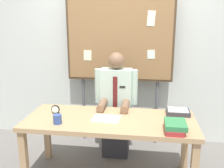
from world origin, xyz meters
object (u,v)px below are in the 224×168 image
Objects in this scene: book_stack at (175,126)px; bulletin_board at (120,39)px; coffee_mug at (57,119)px; paper_tray at (178,112)px; open_notebook at (106,119)px; desk_clock at (55,110)px; person at (116,109)px; desk at (110,126)px.

bulletin_board is at bearing 120.23° from book_stack.
coffee_mug is at bearing 178.92° from book_stack.
coffee_mug is 0.37× the size of paper_tray.
bulletin_board reaches higher than open_notebook.
book_stack and desk_clock have the same top height.
open_notebook is at bearing -161.61° from paper_tray.
open_notebook is (-0.04, -0.94, -0.79)m from bulletin_board.
paper_tray is at bearing 6.59° from desk_clock.
coffee_mug reaches higher than open_notebook.
person is at bearing 86.35° from open_notebook.
desk_clock is at bearing -143.90° from person.
desk_clock reaches higher than paper_tray.
paper_tray is (0.75, -0.31, 0.11)m from person.
coffee_mug is at bearing -158.23° from desk.
book_stack is at bearing -99.52° from paper_tray.
desk is at bearing -90.00° from person.
open_notebook is at bearing -9.31° from desk_clock.
bulletin_board is (0.00, 0.92, 0.88)m from desk.
open_notebook is 3.04× the size of coffee_mug.
open_notebook is at bearing 163.43° from book_stack.
desk is 0.80m from paper_tray.
open_notebook is (-0.04, -0.02, 0.09)m from desk.
person is at bearing 36.10° from desk_clock.
desk is 19.08× the size of desk_clock.
bulletin_board is 8.28× the size of paper_tray.
desk is 0.58m from coffee_mug.
open_notebook is (-0.04, -0.57, 0.09)m from person.
book_stack is (0.67, -1.15, -0.75)m from bulletin_board.
person is at bearing 157.50° from paper_tray.
book_stack is 3.01× the size of coffee_mug.
paper_tray reaches higher than desk.
open_notebook is 1.14× the size of paper_tray.
person is 0.58m from open_notebook.
desk is 0.66m from desk_clock.
bulletin_board is 1.23m from open_notebook.
book_stack is 0.74m from open_notebook.
person is 4.72× the size of book_stack.
desk_clock and coffee_mug have the same top height.
bulletin_board is 1.53m from book_stack.
bulletin_board reaches higher than book_stack.
person is at bearing -90.02° from bulletin_board.
bulletin_board is 7.27× the size of open_notebook.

